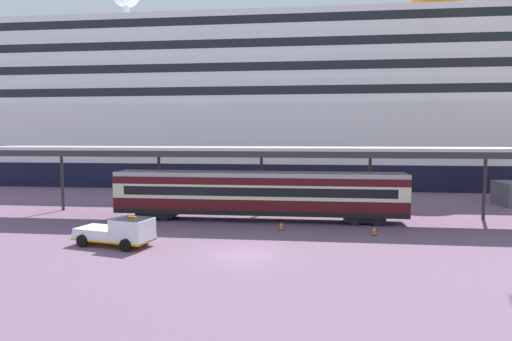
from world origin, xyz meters
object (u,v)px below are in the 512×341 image
object	(u,v)px
train_carriage	(258,193)
traffic_cone_mid	(374,230)
traffic_cone_near	(281,226)
service_truck	(120,231)
cruise_ship	(368,109)

from	to	relation	value
train_carriage	traffic_cone_mid	distance (m)	10.09
traffic_cone_mid	traffic_cone_near	bearing A→B (deg)	173.15
traffic_cone_mid	service_truck	bearing A→B (deg)	-163.16
cruise_ship	traffic_cone_mid	distance (m)	39.02
train_carriage	service_truck	world-z (taller)	train_carriage
service_truck	traffic_cone_mid	world-z (taller)	service_truck
cruise_ship	train_carriage	distance (m)	36.65
service_truck	train_carriage	bearing A→B (deg)	49.83
cruise_ship	traffic_cone_mid	bearing A→B (deg)	-96.94
cruise_ship	traffic_cone_near	bearing A→B (deg)	-107.22
train_carriage	traffic_cone_near	bearing A→B (deg)	-58.06
traffic_cone_near	traffic_cone_mid	distance (m)	6.80
cruise_ship	service_truck	xyz separation A→B (m)	(-21.37, -42.28, -10.30)
service_truck	traffic_cone_near	bearing A→B (deg)	30.35
cruise_ship	traffic_cone_near	size ratio (longest dim) A/B	195.78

